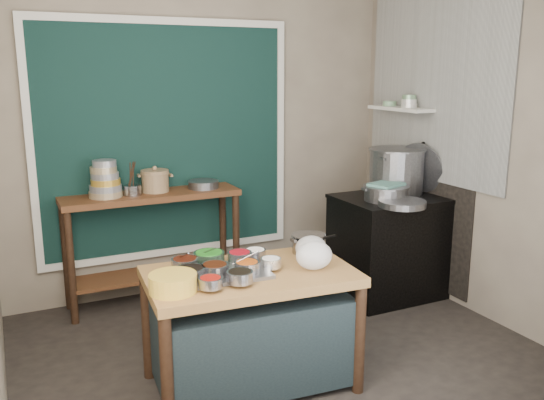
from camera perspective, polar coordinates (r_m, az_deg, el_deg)
name	(u,v)px	position (r m, az deg, el deg)	size (l,w,h in m)	color
floor	(280,353)	(4.20, 0.79, -14.91)	(3.50, 3.00, 0.02)	#2B2621
back_wall	(204,132)	(5.14, -6.78, 6.67)	(3.50, 0.02, 2.80)	gray
right_wall	(482,141)	(4.81, 20.05, 5.55)	(0.02, 3.00, 2.80)	gray
curtain_panel	(166,141)	(5.00, -10.42, 5.80)	(2.10, 0.02, 1.90)	black
curtain_frame	(167,141)	(4.99, -10.39, 5.79)	(2.22, 0.03, 2.02)	beige
tile_panel	(435,81)	(5.16, 15.81, 11.31)	(0.02, 1.70, 1.70)	#B2B2AA
soot_patch	(419,210)	(5.38, 14.40, -0.95)	(0.01, 1.30, 1.30)	black
wall_shelf	(401,109)	(5.33, 12.63, 8.83)	(0.22, 0.70, 0.03)	beige
prep_table	(251,329)	(3.65, -2.11, -12.65)	(1.25, 0.72, 0.75)	#9B6938
back_counter	(154,248)	(4.96, -11.65, -4.68)	(1.45, 0.40, 0.95)	#542B18
stove_block	(390,248)	(5.14, 11.61, -4.63)	(0.90, 0.68, 0.85)	black
stove_top	(392,198)	(5.03, 11.83, 0.16)	(0.92, 0.69, 0.03)	black
condiment_tray	(225,273)	(3.46, -4.63, -7.24)	(0.50, 0.36, 0.02)	gray
condiment_bowls	(221,266)	(3.45, -5.09, -6.50)	(0.65, 0.53, 0.08)	gray
yellow_basin	(173,283)	(3.23, -9.79, -8.10)	(0.27, 0.27, 0.10)	gold
saucepan	(308,243)	(3.85, 3.57, -4.32)	(0.23, 0.23, 0.12)	gray
plastic_bag_a	(314,255)	(3.53, 4.19, -5.50)	(0.23, 0.20, 0.17)	white
plastic_bag_b	(311,248)	(3.71, 3.88, -4.74)	(0.21, 0.18, 0.15)	white
bowl_stack	(105,181)	(4.75, -16.24, 1.82)	(0.26, 0.26, 0.30)	tan
utensil_cup	(133,190)	(4.77, -13.64, 0.95)	(0.14, 0.14, 0.08)	gray
ceramic_crock	(155,182)	(4.87, -11.49, 1.76)	(0.24, 0.24, 0.16)	olive
wide_bowl	(203,184)	(4.96, -6.83, 1.55)	(0.26, 0.26, 0.06)	gray
stock_pot	(396,171)	(5.14, 12.21, 2.83)	(0.50, 0.50, 0.39)	gray
pot_lid	(420,168)	(5.21, 14.45, 3.11)	(0.45, 0.45, 0.02)	gray
steamer	(386,193)	(4.86, 11.23, 0.69)	(0.39, 0.39, 0.13)	gray
green_cloth	(386,184)	(4.84, 11.27, 1.54)	(0.27, 0.21, 0.02)	#57927F
shallow_pan	(402,203)	(4.68, 12.76, -0.33)	(0.38, 0.38, 0.05)	gray
shelf_bowl_stack	(409,102)	(5.24, 13.42, 9.46)	(0.14, 0.14, 0.11)	silver
shelf_bowl_green	(390,104)	(5.46, 11.58, 9.35)	(0.12, 0.12, 0.04)	gray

